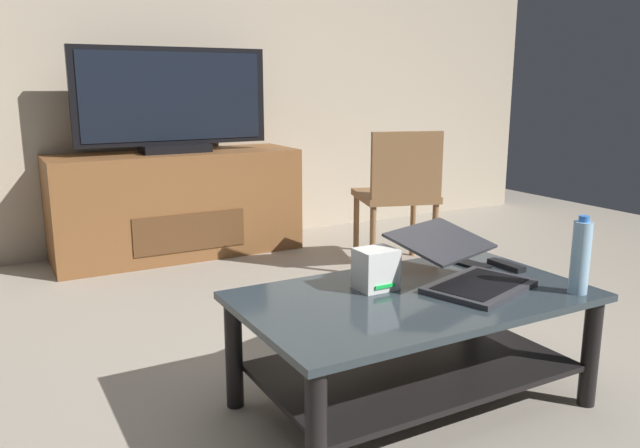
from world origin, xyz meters
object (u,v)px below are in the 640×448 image
media_cabinet (177,204)px  tv_remote (506,265)px  cell_phone (472,264)px  laptop (464,267)px  coffee_table (413,328)px  router_box (376,269)px  dining_chair (399,190)px  television (173,103)px  water_bottle_near (581,257)px

media_cabinet → tv_remote: (0.61, -2.28, 0.09)m
cell_phone → laptop: bearing=-148.5°
coffee_table → laptop: bearing=-3.3°
media_cabinet → router_box: media_cabinet is taller
dining_chair → tv_remote: dining_chair is taller
television → router_box: 2.28m
water_bottle_near → cell_phone: (-0.09, 0.42, -0.12)m
router_box → media_cabinet: bearing=90.9°
dining_chair → router_box: dining_chair is taller
media_cabinet → router_box: size_ratio=11.15×
router_box → cell_phone: router_box is taller
dining_chair → water_bottle_near: dining_chair is taller
water_bottle_near → cell_phone: bearing=101.9°
coffee_table → media_cabinet: bearing=93.0°
coffee_table → laptop: size_ratio=2.30×
dining_chair → router_box: (-1.03, -1.28, 0.00)m
media_cabinet → water_bottle_near: water_bottle_near is taller
laptop → tv_remote: bearing=15.8°
water_bottle_near → cell_phone: size_ratio=1.90×
coffee_table → water_bottle_near: water_bottle_near is taller
media_cabinet → water_bottle_near: 2.69m
television → cell_phone: television is taller
media_cabinet → laptop: bearing=-82.1°
cell_phone → media_cabinet: bearing=93.8°
coffee_table → router_box: 0.24m
coffee_table → dining_chair: dining_chair is taller
router_box → cell_phone: size_ratio=1.00×
tv_remote → laptop: bearing=-164.7°
media_cabinet → tv_remote: bearing=-74.9°
water_bottle_near → tv_remote: (0.01, 0.33, -0.12)m
coffee_table → laptop: laptop is taller
laptop → tv_remote: laptop is taller
television → tv_remote: bearing=-74.8°
laptop → coffee_table: bearing=176.7°
television → media_cabinet: bearing=90.0°
media_cabinet → dining_chair: (1.07, -0.96, 0.14)m
coffee_table → router_box: router_box is taller
media_cabinet → water_bottle_near: bearing=-76.9°
dining_chair → tv_remote: (-0.45, -1.32, -0.06)m
coffee_table → cell_phone: cell_phone is taller
laptop → router_box: size_ratio=3.64×
coffee_table → cell_phone: 0.44m
cell_phone → tv_remote: tv_remote is taller
media_cabinet → water_bottle_near: (0.61, -2.61, 0.20)m
water_bottle_near → cell_phone: water_bottle_near is taller
laptop → dining_chair: bearing=62.2°
water_bottle_near → television: bearing=103.2°
water_bottle_near → tv_remote: bearing=88.9°
water_bottle_near → coffee_table: bearing=151.4°
media_cabinet → router_box: 2.25m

